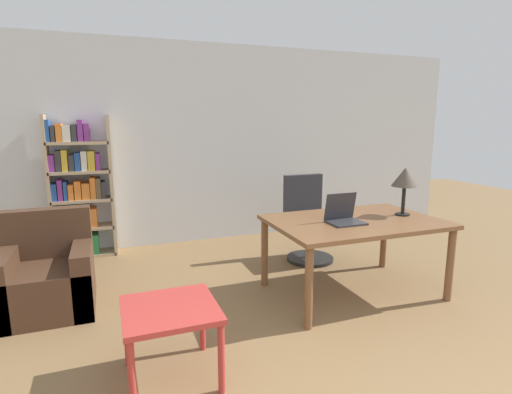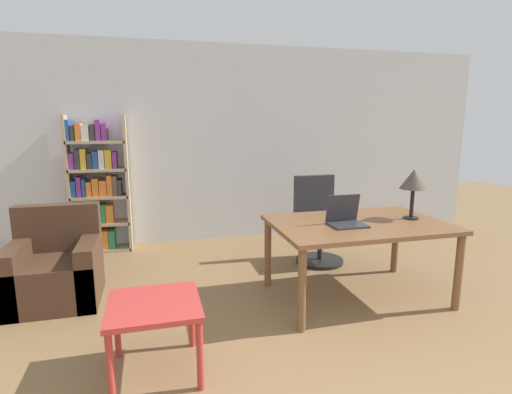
# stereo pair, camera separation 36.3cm
# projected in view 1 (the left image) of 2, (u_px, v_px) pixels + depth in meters

# --- Properties ---
(wall_back) EXTENTS (8.00, 0.06, 2.70)m
(wall_back) POSITION_uv_depth(u_px,v_px,m) (207.00, 145.00, 5.53)
(wall_back) COLOR silver
(wall_back) RESTS_ON ground_plane
(desk) EXTENTS (1.60, 1.07, 0.74)m
(desk) POSITION_uv_depth(u_px,v_px,m) (354.00, 228.00, 3.84)
(desk) COLOR brown
(desk) RESTS_ON ground_plane
(laptop) EXTENTS (0.32, 0.26, 0.27)m
(laptop) POSITION_uv_depth(u_px,v_px,m) (344.00, 216.00, 3.71)
(laptop) COLOR #2D2D33
(laptop) RESTS_ON desk
(table_lamp) EXTENTS (0.26, 0.26, 0.48)m
(table_lamp) POSITION_uv_depth(u_px,v_px,m) (405.00, 178.00, 3.95)
(table_lamp) COLOR black
(table_lamp) RESTS_ON desk
(office_chair) EXTENTS (0.56, 0.56, 1.03)m
(office_chair) POSITION_uv_depth(u_px,v_px,m) (308.00, 222.00, 4.86)
(office_chair) COLOR black
(office_chair) RESTS_ON ground_plane
(side_table_blue) EXTENTS (0.60, 0.59, 0.50)m
(side_table_blue) POSITION_uv_depth(u_px,v_px,m) (170.00, 317.00, 2.57)
(side_table_blue) COLOR #B2332D
(side_table_blue) RESTS_ON ground_plane
(armchair) EXTENTS (0.77, 0.73, 0.88)m
(armchair) POSITION_uv_depth(u_px,v_px,m) (47.00, 279.00, 3.55)
(armchair) COLOR #472D1E
(armchair) RESTS_ON ground_plane
(bookshelf) EXTENTS (0.73, 0.28, 1.75)m
(bookshelf) POSITION_uv_depth(u_px,v_px,m) (78.00, 192.00, 4.87)
(bookshelf) COLOR tan
(bookshelf) RESTS_ON ground_plane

